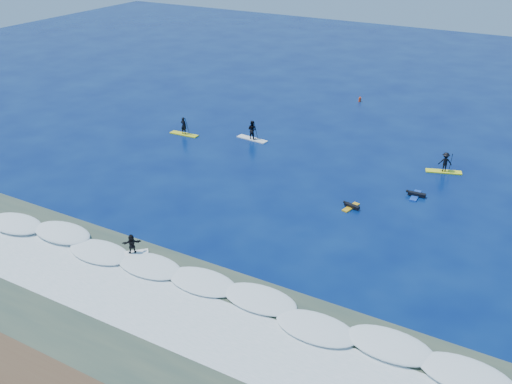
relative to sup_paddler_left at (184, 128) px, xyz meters
The scene contains 11 objects.
ground 18.78m from the sup_paddler_left, 35.33° to the right, with size 160.00×160.00×0.00m, color #04134D.
shallow_water 29.20m from the sup_paddler_left, 58.36° to the right, with size 90.00×13.00×0.01m, color #334539.
breaking_wave 25.88m from the sup_paddler_left, 53.71° to the right, with size 40.00×6.00×0.30m, color white.
whitewater 28.35m from the sup_paddler_left, 57.30° to the right, with size 34.00×5.00×0.02m, color silver.
sup_paddler_left is the anchor object (origin of this frame).
sup_paddler_center 7.16m from the sup_paddler_left, 18.69° to the left, with size 3.37×1.14×2.32m.
sup_paddler_right 25.79m from the sup_paddler_left, ahead, with size 3.18×1.70×2.17m.
prone_paddler_near 21.77m from the sup_paddler_left, 17.38° to the right, with size 1.46×1.90×0.39m.
prone_paddler_far 24.71m from the sup_paddler_left, ahead, with size 1.63×2.07×0.43m.
wave_surfer 22.73m from the sup_paddler_left, 62.67° to the right, with size 1.89×1.83×1.49m.
marker_buoy 22.77m from the sup_paddler_left, 58.56° to the left, with size 0.31×0.31×0.74m.
Camera 1 is at (18.37, -33.43, 21.18)m, focal length 40.00 mm.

